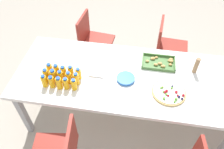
{
  "coord_description": "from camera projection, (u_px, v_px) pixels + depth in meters",
  "views": [
    {
      "loc": [
        0.11,
        -1.56,
        2.43
      ],
      "look_at": [
        -0.14,
        -0.03,
        0.74
      ],
      "focal_mm": 36.43,
      "sensor_mm": 36.0,
      "label": 1
    }
  ],
  "objects": [
    {
      "name": "ground_plane",
      "position": [
        124.0,
        115.0,
        2.84
      ],
      "size": [
        12.0,
        12.0,
        0.0
      ],
      "primitive_type": "plane",
      "color": "#B2A899"
    },
    {
      "name": "party_table",
      "position": [
        126.0,
        79.0,
        2.35
      ],
      "size": [
        2.27,
        0.92,
        0.72
      ],
      "color": "white",
      "rests_on": "ground_plane"
    },
    {
      "name": "chair_far_left",
      "position": [
        92.0,
        39.0,
        3.07
      ],
      "size": [
        0.44,
        0.44,
        0.83
      ],
      "rotation": [
        0.0,
        0.0,
        -1.68
      ],
      "color": "maroon",
      "rests_on": "ground_plane"
    },
    {
      "name": "chair_far_right",
      "position": [
        167.0,
        45.0,
        2.98
      ],
      "size": [
        0.43,
        0.43,
        0.83
      ],
      "rotation": [
        0.0,
        0.0,
        -1.64
      ],
      "color": "maroon",
      "rests_on": "ground_plane"
    },
    {
      "name": "juice_bottle_0",
      "position": [
        44.0,
        81.0,
        2.17
      ],
      "size": [
        0.05,
        0.05,
        0.14
      ],
      "color": "#FAAD14",
      "rests_on": "party_table"
    },
    {
      "name": "juice_bottle_1",
      "position": [
        52.0,
        82.0,
        2.17
      ],
      "size": [
        0.06,
        0.06,
        0.14
      ],
      "color": "#FAAB14",
      "rests_on": "party_table"
    },
    {
      "name": "juice_bottle_2",
      "position": [
        59.0,
        83.0,
        2.16
      ],
      "size": [
        0.06,
        0.06,
        0.14
      ],
      "color": "#FAAB14",
      "rests_on": "party_table"
    },
    {
      "name": "juice_bottle_3",
      "position": [
        66.0,
        83.0,
        2.16
      ],
      "size": [
        0.06,
        0.06,
        0.14
      ],
      "color": "#FAAC14",
      "rests_on": "party_table"
    },
    {
      "name": "juice_bottle_4",
      "position": [
        74.0,
        85.0,
        2.15
      ],
      "size": [
        0.05,
        0.05,
        0.13
      ],
      "color": "#F9AC14",
      "rests_on": "party_table"
    },
    {
      "name": "juice_bottle_5",
      "position": [
        46.0,
        75.0,
        2.22
      ],
      "size": [
        0.05,
        0.05,
        0.15
      ],
      "color": "#F9AD14",
      "rests_on": "party_table"
    },
    {
      "name": "juice_bottle_6",
      "position": [
        54.0,
        76.0,
        2.22
      ],
      "size": [
        0.06,
        0.06,
        0.15
      ],
      "color": "#F9AC14",
      "rests_on": "party_table"
    },
    {
      "name": "juice_bottle_7",
      "position": [
        61.0,
        77.0,
        2.21
      ],
      "size": [
        0.05,
        0.05,
        0.15
      ],
      "color": "#F9AC14",
      "rests_on": "party_table"
    },
    {
      "name": "juice_bottle_8",
      "position": [
        69.0,
        78.0,
        2.2
      ],
      "size": [
        0.05,
        0.05,
        0.14
      ],
      "color": "#F9AC14",
      "rests_on": "party_table"
    },
    {
      "name": "juice_bottle_9",
      "position": [
        76.0,
        79.0,
        2.19
      ],
      "size": [
        0.05,
        0.05,
        0.15
      ],
      "color": "#FAAB14",
      "rests_on": "party_table"
    },
    {
      "name": "juice_bottle_10",
      "position": [
        50.0,
        69.0,
        2.28
      ],
      "size": [
        0.06,
        0.06,
        0.14
      ],
      "color": "#FAAC14",
      "rests_on": "party_table"
    },
    {
      "name": "juice_bottle_11",
      "position": [
        57.0,
        71.0,
        2.26
      ],
      "size": [
        0.06,
        0.06,
        0.15
      ],
      "color": "#F9AC14",
      "rests_on": "party_table"
    },
    {
      "name": "juice_bottle_12",
      "position": [
        63.0,
        72.0,
        2.26
      ],
      "size": [
        0.06,
        0.06,
        0.14
      ],
      "color": "#F9AD14",
      "rests_on": "party_table"
    },
    {
      "name": "juice_bottle_13",
      "position": [
        71.0,
        72.0,
        2.25
      ],
      "size": [
        0.05,
        0.05,
        0.14
      ],
      "color": "#FAAE14",
      "rests_on": "party_table"
    },
    {
      "name": "juice_bottle_14",
      "position": [
        78.0,
        74.0,
        2.24
      ],
      "size": [
        0.05,
        0.05,
        0.13
      ],
      "color": "#F9AB14",
      "rests_on": "party_table"
    },
    {
      "name": "fruit_pizza",
      "position": [
        169.0,
        92.0,
        2.15
      ],
      "size": [
        0.32,
        0.32,
        0.05
      ],
      "color": "tan",
      "rests_on": "party_table"
    },
    {
      "name": "snack_tray",
      "position": [
        159.0,
        63.0,
        2.42
      ],
      "size": [
        0.35,
        0.23,
        0.04
      ],
      "color": "#477238",
      "rests_on": "party_table"
    },
    {
      "name": "plate_stack",
      "position": [
        125.0,
        79.0,
        2.26
      ],
      "size": [
        0.18,
        0.18,
        0.03
      ],
      "color": "blue",
      "rests_on": "party_table"
    },
    {
      "name": "napkin_stack",
      "position": [
        97.0,
        72.0,
        2.34
      ],
      "size": [
        0.15,
        0.15,
        0.02
      ],
      "primitive_type": "cube",
      "color": "white",
      "rests_on": "party_table"
    },
    {
      "name": "cardboard_tube",
      "position": [
        196.0,
        65.0,
        2.28
      ],
      "size": [
        0.04,
        0.04,
        0.18
      ],
      "primitive_type": "cylinder",
      "color": "#9E7A56",
      "rests_on": "party_table"
    }
  ]
}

